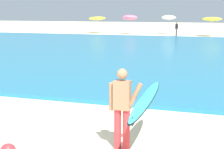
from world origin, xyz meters
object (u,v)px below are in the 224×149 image
object	(u,v)px
beach_umbrella_1	(130,18)
beachgoer_near_row_mid	(177,29)
surfer_with_board	(133,103)
beach_umbrella_2	(169,17)
beach_umbrella_0	(97,18)
beach_umbrella_3	(212,19)

from	to	relation	value
beach_umbrella_1	beachgoer_near_row_mid	distance (m)	5.97
surfer_with_board	beach_umbrella_2	world-z (taller)	beach_umbrella_2
beach_umbrella_1	beach_umbrella_0	bearing A→B (deg)	168.81
beach_umbrella_0	beach_umbrella_3	xyz separation A→B (m)	(14.16, -1.49, 0.04)
surfer_with_board	beach_umbrella_2	distance (m)	35.56
beach_umbrella_2	beach_umbrella_3	xyz separation A→B (m)	(5.10, -1.93, -0.11)
surfer_with_board	beach_umbrella_1	distance (m)	35.09
beach_umbrella_2	beach_umbrella_3	bearing A→B (deg)	-20.71
surfer_with_board	beachgoer_near_row_mid	distance (m)	33.22
beach_umbrella_0	beachgoer_near_row_mid	world-z (taller)	beach_umbrella_0
beach_umbrella_1	beach_umbrella_3	distance (m)	9.65
beach_umbrella_1	beach_umbrella_3	size ratio (longest dim) A/B	1.10
beach_umbrella_0	beach_umbrella_1	bearing A→B (deg)	-11.19
surfer_with_board	beach_umbrella_0	xyz separation A→B (m)	(-13.35, 34.85, 0.88)
surfer_with_board	beach_umbrella_3	distance (m)	33.38
surfer_with_board	beach_umbrella_2	size ratio (longest dim) A/B	1.17
beach_umbrella_2	beachgoer_near_row_mid	xyz separation A→B (m)	(1.25, -2.21, -1.23)
beach_umbrella_0	beach_umbrella_2	xyz separation A→B (m)	(9.06, 0.44, 0.16)
surfer_with_board	beach_umbrella_1	world-z (taller)	beach_umbrella_1
beach_umbrella_1	beach_umbrella_3	bearing A→B (deg)	-3.51
beach_umbrella_0	beach_umbrella_3	distance (m)	14.24
beach_umbrella_0	beachgoer_near_row_mid	size ratio (longest dim) A/B	1.40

